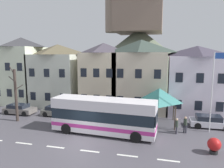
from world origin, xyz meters
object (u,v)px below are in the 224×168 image
at_px(bus_shelter, 159,95).
at_px(townhouse_02, 104,75).
at_px(public_bench, 145,114).
at_px(harbour_buoy, 214,145).
at_px(townhouse_00, 23,70).
at_px(pedestrian_00, 177,125).
at_px(hilltop_castle, 138,55).
at_px(transit_bus, 104,116).
at_px(parked_car_00, 58,111).
at_px(bare_tree_01, 16,95).
at_px(flagpole, 213,87).
at_px(parked_car_01, 19,109).
at_px(townhouse_03, 141,76).
at_px(townhouse_01, 59,75).
at_px(pedestrian_01, 185,123).
at_px(parked_car_02, 210,122).
at_px(townhouse_04, 196,80).

bearing_deg(bus_shelter, townhouse_02, 144.20).
bearing_deg(public_bench, harbour_buoy, -52.24).
distance_m(townhouse_00, pedestrian_00, 24.51).
bearing_deg(hilltop_castle, transit_bus, -89.05).
bearing_deg(parked_car_00, townhouse_02, 54.80).
height_order(harbour_buoy, bare_tree_01, bare_tree_01).
bearing_deg(flagpole, parked_car_01, 177.63).
distance_m(townhouse_03, flagpole, 9.76).
distance_m(public_bench, flagpole, 8.32).
height_order(townhouse_01, parked_car_00, townhouse_01).
bearing_deg(bus_shelter, transit_bus, -140.41).
distance_m(transit_bus, public_bench, 6.84).
relative_size(pedestrian_01, bare_tree_01, 0.26).
bearing_deg(public_bench, townhouse_00, 168.81).
distance_m(bus_shelter, pedestrian_00, 3.90).
height_order(parked_car_02, public_bench, parked_car_02).
bearing_deg(townhouse_01, transit_bus, -44.46).
xyz_separation_m(townhouse_02, pedestrian_00, (9.62, -8.26, -3.73)).
xyz_separation_m(townhouse_02, bare_tree_01, (-7.79, -8.70, -1.49)).
height_order(bus_shelter, pedestrian_01, bus_shelter).
xyz_separation_m(townhouse_02, bus_shelter, (7.86, -5.67, -1.41)).
relative_size(transit_bus, pedestrian_01, 6.19).
bearing_deg(harbour_buoy, parked_car_02, 81.46).
distance_m(townhouse_01, bus_shelter, 15.90).
xyz_separation_m(townhouse_03, townhouse_04, (6.92, 0.28, -0.42)).
height_order(pedestrian_00, flagpole, flagpole).
bearing_deg(townhouse_01, parked_car_00, -63.86).
relative_size(parked_car_01, bare_tree_01, 0.62).
xyz_separation_m(townhouse_02, transit_bus, (2.81, -9.85, -2.85)).
xyz_separation_m(harbour_buoy, bare_tree_01, (-19.98, 3.08, 2.37)).
bearing_deg(townhouse_02, townhouse_03, -9.01).
xyz_separation_m(transit_bus, parked_car_00, (-7.12, 4.12, -1.09)).
xyz_separation_m(townhouse_01, parked_car_02, (20.12, -5.39, -3.87)).
height_order(hilltop_castle, bare_tree_01, hilltop_castle).
xyz_separation_m(townhouse_03, parked_car_01, (-14.83, -5.27, -4.10)).
xyz_separation_m(townhouse_00, bus_shelter, (21.00, -5.45, -1.90)).
xyz_separation_m(parked_car_02, harbour_buoy, (-0.93, -6.16, 0.07)).
distance_m(bus_shelter, parked_car_00, 12.43).
bearing_deg(pedestrian_00, townhouse_02, 139.34).
distance_m(parked_car_01, flagpole, 22.72).
distance_m(townhouse_03, bus_shelter, 5.68).
distance_m(townhouse_02, hilltop_castle, 21.88).
xyz_separation_m(townhouse_01, hilltop_castle, (9.30, 21.81, 2.75)).
distance_m(bus_shelter, flagpole, 5.35).
relative_size(parked_car_00, pedestrian_00, 2.57).
bearing_deg(parked_car_01, bare_tree_01, -56.23).
bearing_deg(hilltop_castle, bare_tree_01, -108.41).
bearing_deg(bus_shelter, hilltop_castle, 101.56).
bearing_deg(pedestrian_01, harbour_buoy, -66.03).
xyz_separation_m(hilltop_castle, bare_tree_01, (-10.08, -30.29, -4.17)).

